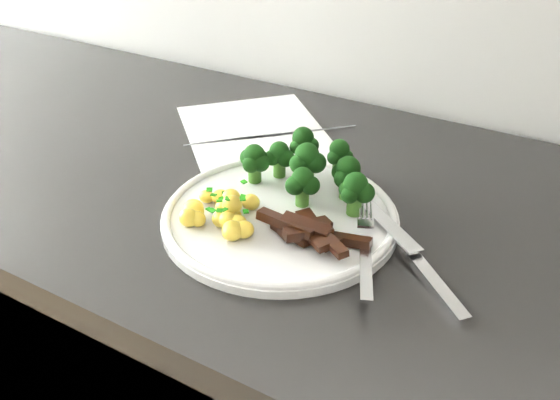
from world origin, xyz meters
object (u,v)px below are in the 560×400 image
Objects in this scene: broccoli at (310,166)px; potatoes at (221,214)px; fork at (366,251)px; knife at (422,268)px; plate at (280,215)px; recipe_paper at (259,137)px; beef_strips at (310,231)px.

broccoli is 1.86× the size of potatoes.
knife is (0.06, 0.01, -0.01)m from fork.
potatoes is 0.24m from knife.
fork is 0.06m from knife.
potatoes is 0.58× the size of knife.
plate is 0.08m from broccoli.
knife reaches higher than plate.
broccoli is at bearing 156.34° from knife.
broccoli is 1.08× the size of fork.
broccoli is (0.15, -0.12, 0.05)m from recipe_paper.
recipe_paper is 2.72× the size of beef_strips.
potatoes reaches higher than knife.
fork is 1.00× the size of knife.
recipe_paper is 2.02× the size of fork.
beef_strips is at bearing -62.23° from broccoli.
potatoes reaches higher than fork.
fork is at bearing 7.62° from potatoes.
fork is at bearing -12.35° from plate.
plate is 1.62× the size of fork.
knife is at bearing 6.96° from beef_strips.
knife is at bearing -23.66° from broccoli.
plate is 0.13m from fork.
plate is (0.14, -0.18, 0.01)m from recipe_paper.
broccoli reaches higher than potatoes.
recipe_paper is at bearing 142.27° from broccoli.
potatoes is (0.09, -0.23, 0.02)m from recipe_paper.
broccoli reaches higher than recipe_paper.
fork is at bearing -37.92° from recipe_paper.
plate is 2.18× the size of beef_strips.
beef_strips is (0.06, -0.03, 0.01)m from plate.
beef_strips is at bearing -46.51° from recipe_paper.
broccoli reaches higher than knife.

